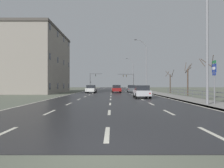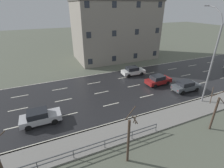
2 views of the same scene
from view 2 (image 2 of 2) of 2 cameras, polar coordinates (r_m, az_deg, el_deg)
ground_plane at (r=34.73m, az=27.28°, el=3.29°), size 160.00×160.00×0.12m
street_lamp_midground at (r=22.81m, az=31.04°, el=7.04°), size 2.74×0.24×11.48m
car_distant at (r=29.92m, az=7.24°, el=4.53°), size 1.97×4.17×1.57m
car_far_left at (r=27.00m, az=15.61°, el=1.37°), size 2.00×4.18×1.57m
car_near_left at (r=26.43m, az=24.12°, el=-0.56°), size 2.00×4.18×1.57m
car_near_right at (r=19.33m, az=-23.55°, el=-10.30°), size 1.84×4.10×1.57m
brick_building at (r=39.41m, az=1.06°, el=18.12°), size 10.63×18.16×12.64m
bare_tree_mid at (r=13.20m, az=5.90°, el=-18.24°), size 1.12×0.82×5.12m
bare_tree_far at (r=19.06m, az=32.00°, el=-7.91°), size 1.57×1.97×4.62m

